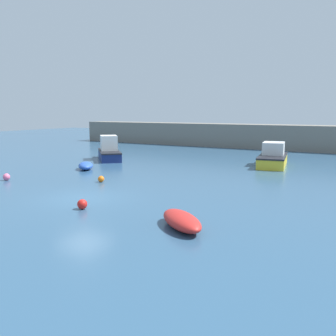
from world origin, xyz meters
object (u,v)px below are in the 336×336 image
object	(u,v)px
motorboat_grey_hull	(273,157)
open_tender_yellow	(182,220)
dinghy_near_pier	(86,166)
mooring_buoy_red	(82,204)
mooring_buoy_orange	(101,179)
mooring_buoy_pink	(6,177)
cabin_cruiser_white	(109,151)

from	to	relation	value
motorboat_grey_hull	open_tender_yellow	size ratio (longest dim) A/B	2.05
dinghy_near_pier	mooring_buoy_red	bearing A→B (deg)	-0.38
mooring_buoy_orange	mooring_buoy_red	distance (m)	6.56
mooring_buoy_pink	mooring_buoy_red	xyz separation A→B (m)	(9.23, -2.84, 0.00)
cabin_cruiser_white	mooring_buoy_pink	world-z (taller)	cabin_cruiser_white
open_tender_yellow	mooring_buoy_pink	world-z (taller)	open_tender_yellow
motorboat_grey_hull	mooring_buoy_red	distance (m)	18.53
mooring_buoy_red	dinghy_near_pier	bearing A→B (deg)	132.09
motorboat_grey_hull	cabin_cruiser_white	bearing A→B (deg)	-85.84
motorboat_grey_hull	mooring_buoy_pink	distance (m)	20.08
motorboat_grey_hull	mooring_buoy_red	world-z (taller)	motorboat_grey_hull
open_tender_yellow	dinghy_near_pier	bearing A→B (deg)	-174.36
mooring_buoy_pink	mooring_buoy_orange	bearing A→B (deg)	25.16
open_tender_yellow	mooring_buoy_orange	bearing A→B (deg)	-172.67
cabin_cruiser_white	open_tender_yellow	world-z (taller)	cabin_cruiser_white
cabin_cruiser_white	motorboat_grey_hull	bearing A→B (deg)	60.67
open_tender_yellow	mooring_buoy_pink	xyz separation A→B (m)	(-14.46, 2.99, -0.07)
mooring_buoy_red	motorboat_grey_hull	bearing A→B (deg)	78.24
motorboat_grey_hull	mooring_buoy_pink	xyz separation A→B (m)	(-13.00, -15.30, -0.48)
cabin_cruiser_white	motorboat_grey_hull	size ratio (longest dim) A/B	0.84
cabin_cruiser_white	mooring_buoy_red	xyz separation A→B (m)	(10.28, -14.44, -0.57)
motorboat_grey_hull	dinghy_near_pier	distance (m)	15.00
mooring_buoy_orange	motorboat_grey_hull	bearing A→B (deg)	59.79
motorboat_grey_hull	open_tender_yellow	world-z (taller)	motorboat_grey_hull
cabin_cruiser_white	mooring_buoy_red	world-z (taller)	cabin_cruiser_white
dinghy_near_pier	open_tender_yellow	size ratio (longest dim) A/B	0.85
mooring_buoy_pink	mooring_buoy_red	world-z (taller)	mooring_buoy_red
open_tender_yellow	cabin_cruiser_white	bearing A→B (deg)	176.66
open_tender_yellow	mooring_buoy_red	size ratio (longest dim) A/B	6.23
cabin_cruiser_white	open_tender_yellow	xyz separation A→B (m)	(15.51, -14.59, -0.50)
mooring_buoy_pink	dinghy_near_pier	bearing A→B (deg)	78.64
cabin_cruiser_white	motorboat_grey_hull	distance (m)	14.53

